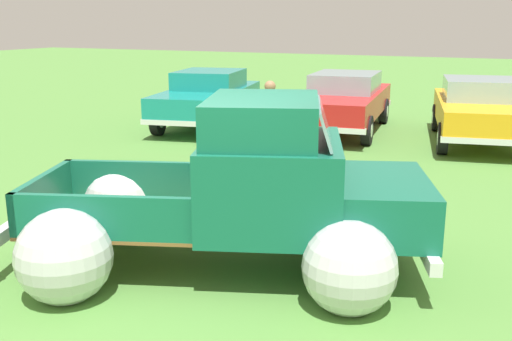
% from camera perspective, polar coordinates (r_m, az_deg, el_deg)
% --- Properties ---
extents(ground_plane, '(80.00, 80.00, 0.00)m').
position_cam_1_polar(ground_plane, '(6.84, -4.01, -9.09)').
color(ground_plane, '#548C3D').
extents(vintage_pickup_truck, '(5.00, 3.86, 1.96)m').
position_cam_1_polar(vintage_pickup_truck, '(6.53, -0.76, -3.12)').
color(vintage_pickup_truck, black).
rests_on(vintage_pickup_truck, ground).
extents(show_car_0, '(2.73, 4.72, 1.43)m').
position_cam_1_polar(show_car_0, '(15.46, -4.61, 7.13)').
color(show_car_0, black).
rests_on(show_car_0, ground).
extents(show_car_1, '(2.31, 4.89, 1.43)m').
position_cam_1_polar(show_car_1, '(14.90, 8.46, 6.75)').
color(show_car_1, black).
rests_on(show_car_1, ground).
extents(show_car_2, '(2.65, 4.58, 1.43)m').
position_cam_1_polar(show_car_2, '(14.21, 20.77, 5.61)').
color(show_car_2, black).
rests_on(show_car_2, ground).
extents(spectator_0, '(0.35, 0.53, 1.60)m').
position_cam_1_polar(spectator_0, '(11.26, 1.34, 5.12)').
color(spectator_0, navy).
rests_on(spectator_0, ground).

